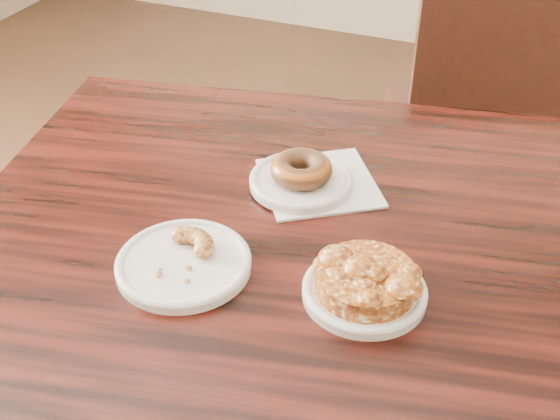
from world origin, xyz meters
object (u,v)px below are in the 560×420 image
at_px(cruller_fragment, 183,254).
at_px(apple_fritter, 366,276).
at_px(glazed_donut, 301,169).
at_px(chair_far, 482,133).

bearing_deg(cruller_fragment, apple_fritter, 9.32).
xyz_separation_m(glazed_donut, cruller_fragment, (-0.07, -0.23, -0.01)).
bearing_deg(chair_far, glazed_donut, 57.03).
relative_size(chair_far, glazed_donut, 9.80).
relative_size(chair_far, apple_fritter, 5.54).
bearing_deg(apple_fritter, cruller_fragment, -170.68).
relative_size(glazed_donut, apple_fritter, 0.56).
xyz_separation_m(chair_far, apple_fritter, (-0.03, -1.00, 0.33)).
bearing_deg(chair_far, cruller_fragment, 55.92).
distance_m(chair_far, cruller_fragment, 1.12).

